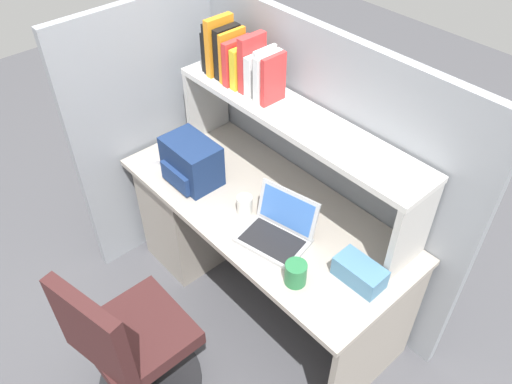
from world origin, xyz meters
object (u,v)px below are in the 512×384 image
(paper_cup, at_px, (245,205))
(office_chair, at_px, (131,350))
(computer_mouse, at_px, (149,161))
(snack_canister, at_px, (296,273))
(tissue_box, at_px, (360,273))
(laptop, at_px, (278,229))
(backpack, at_px, (191,162))

(paper_cup, distance_m, office_chair, 0.85)
(computer_mouse, distance_m, office_chair, 1.01)
(snack_canister, relative_size, office_chair, 0.12)
(paper_cup, xyz_separation_m, tissue_box, (0.65, 0.09, 0.00))
(computer_mouse, height_order, paper_cup, paper_cup)
(laptop, bearing_deg, office_chair, -101.67)
(tissue_box, bearing_deg, backpack, -173.55)
(computer_mouse, height_order, snack_canister, snack_canister)
(tissue_box, relative_size, office_chair, 0.24)
(paper_cup, bearing_deg, computer_mouse, -167.88)
(computer_mouse, height_order, tissue_box, tissue_box)
(laptop, relative_size, backpack, 1.19)
(tissue_box, xyz_separation_m, office_chair, (-0.58, -0.85, -0.39))
(laptop, xyz_separation_m, tissue_box, (0.42, 0.08, -0.00))
(paper_cup, distance_m, snack_canister, 0.49)
(paper_cup, xyz_separation_m, snack_canister, (0.47, -0.12, 0.01))
(computer_mouse, xyz_separation_m, office_chair, (0.71, -0.62, -0.35))
(backpack, relative_size, snack_canister, 2.74)
(backpack, distance_m, snack_canister, 0.85)
(snack_canister, bearing_deg, backpack, 174.72)
(laptop, xyz_separation_m, paper_cup, (-0.23, -0.01, -0.00))
(computer_mouse, xyz_separation_m, paper_cup, (0.64, 0.14, 0.03))
(paper_cup, relative_size, office_chair, 0.11)
(laptop, height_order, paper_cup, laptop)
(backpack, xyz_separation_m, snack_canister, (0.85, -0.08, -0.06))
(laptop, relative_size, paper_cup, 3.59)
(laptop, height_order, computer_mouse, laptop)
(laptop, xyz_separation_m, office_chair, (-0.16, -0.77, -0.39))
(tissue_box, height_order, snack_canister, snack_canister)
(computer_mouse, distance_m, paper_cup, 0.66)
(laptop, relative_size, computer_mouse, 3.44)
(snack_canister, bearing_deg, paper_cup, 165.82)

